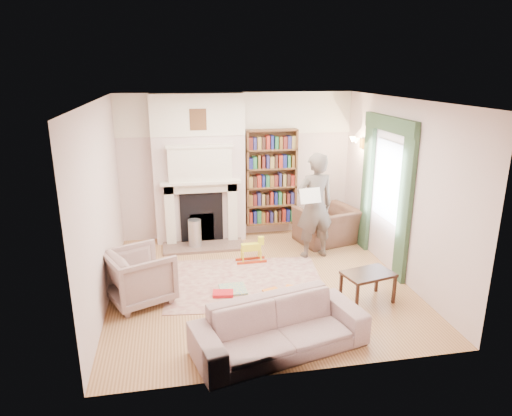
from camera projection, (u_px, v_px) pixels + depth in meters
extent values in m
plane|color=#8E5C38|center=(259.00, 282.00, 7.17)|extent=(4.50, 4.50, 0.00)
plane|color=white|center=(259.00, 100.00, 6.35)|extent=(4.50, 4.50, 0.00)
plane|color=beige|center=(237.00, 166.00, 8.87)|extent=(4.50, 0.00, 4.50)
plane|color=beige|center=(301.00, 255.00, 4.64)|extent=(4.50, 0.00, 4.50)
plane|color=beige|center=(101.00, 205.00, 6.37)|extent=(0.00, 4.50, 4.50)
plane|color=beige|center=(400.00, 190.00, 7.15)|extent=(0.00, 4.50, 4.50)
cube|color=beige|center=(199.00, 169.00, 8.58)|extent=(1.70, 0.35, 2.80)
cube|color=silver|center=(201.00, 182.00, 8.36)|extent=(1.47, 0.24, 0.05)
cube|color=black|center=(202.00, 218.00, 8.66)|extent=(0.80, 0.06, 0.96)
cube|color=silver|center=(200.00, 164.00, 8.28)|extent=(1.15, 0.18, 0.62)
cube|color=brown|center=(271.00, 177.00, 8.93)|extent=(1.00, 0.24, 1.85)
cube|color=silver|center=(388.00, 181.00, 7.51)|extent=(0.02, 0.90, 1.30)
cube|color=#2F4A30|center=(405.00, 208.00, 6.92)|extent=(0.07, 0.32, 2.40)
cube|color=#2F4A30|center=(367.00, 185.00, 8.23)|extent=(0.07, 0.32, 2.40)
cube|color=#2F4A30|center=(390.00, 124.00, 7.23)|extent=(0.09, 1.70, 0.24)
cube|color=beige|center=(246.00, 282.00, 7.16)|extent=(2.58, 2.09, 0.01)
imported|color=#472D26|center=(327.00, 226.00, 8.72)|extent=(1.26, 1.17, 0.68)
imported|color=#A89C8B|center=(140.00, 276.00, 6.49)|extent=(1.12, 1.11, 0.77)
imported|color=#BCA99B|center=(280.00, 327.00, 5.38)|extent=(2.19, 1.27, 0.60)
imported|color=#554C44|center=(315.00, 206.00, 7.91)|extent=(0.74, 0.54, 1.87)
cube|color=white|center=(310.00, 196.00, 7.62)|extent=(0.38, 0.16, 0.25)
cylinder|color=#B1B4BA|center=(195.00, 234.00, 8.47)|extent=(0.25, 0.25, 0.55)
cube|color=#E1D54F|center=(233.00, 289.00, 6.88)|extent=(0.41, 0.41, 0.03)
cube|color=red|center=(223.00, 294.00, 6.73)|extent=(0.33, 0.24, 0.05)
cube|color=red|center=(272.00, 291.00, 6.85)|extent=(0.28, 0.25, 0.02)
cube|color=red|center=(277.00, 299.00, 6.60)|extent=(0.30, 0.30, 0.02)
cube|color=red|center=(293.00, 288.00, 6.94)|extent=(0.29, 0.26, 0.02)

